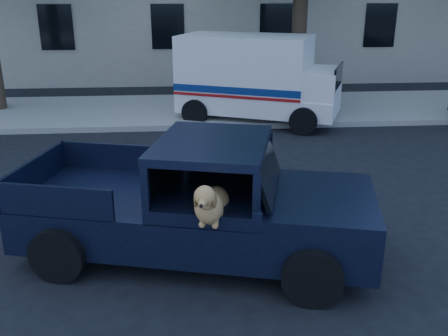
# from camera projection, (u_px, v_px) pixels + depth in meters

# --- Properties ---
(ground) EXTENTS (120.00, 120.00, 0.00)m
(ground) POSITION_uv_depth(u_px,v_px,m) (68.00, 288.00, 6.29)
(ground) COLOR black
(ground) RESTS_ON ground
(far_sidewalk) EXTENTS (60.00, 4.00, 0.15)m
(far_sidewalk) POSITION_uv_depth(u_px,v_px,m) (133.00, 111.00, 14.88)
(far_sidewalk) COLOR gray
(far_sidewalk) RESTS_ON ground
(lane_stripes) EXTENTS (21.60, 0.14, 0.01)m
(lane_stripes) POSITION_uv_depth(u_px,v_px,m) (211.00, 183.00, 9.62)
(lane_stripes) COLOR silver
(lane_stripes) RESTS_ON ground
(pickup_truck) EXTENTS (5.04, 2.99, 1.70)m
(pickup_truck) POSITION_uv_depth(u_px,v_px,m) (191.00, 218.00, 6.88)
(pickup_truck) COLOR black
(pickup_truck) RESTS_ON ground
(mail_truck) EXTENTS (4.71, 3.49, 2.35)m
(mail_truck) POSITION_uv_depth(u_px,v_px,m) (255.00, 85.00, 13.77)
(mail_truck) COLOR silver
(mail_truck) RESTS_ON ground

